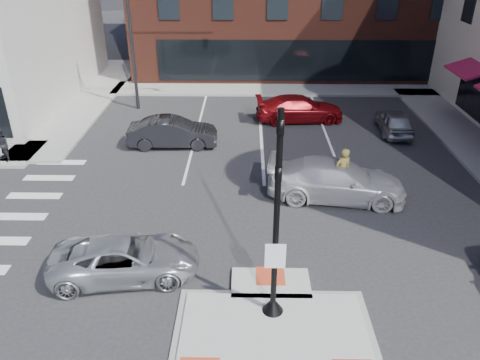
{
  "coord_description": "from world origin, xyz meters",
  "views": [
    {
      "loc": [
        -0.77,
        -9.6,
        9.53
      ],
      "look_at": [
        -0.99,
        4.73,
        2.0
      ],
      "focal_mm": 35.0,
      "sensor_mm": 36.0,
      "label": 1
    }
  ],
  "objects_px": {
    "bg_car_dark": "(173,132)",
    "bg_car_red": "(300,109)",
    "white_pickup": "(336,180)",
    "cyclist": "(341,184)",
    "bg_car_silver": "(394,121)",
    "silver_suv": "(125,258)",
    "pedestrian_a": "(1,145)"
  },
  "relations": [
    {
      "from": "bg_car_dark",
      "to": "bg_car_red",
      "type": "bearing_deg",
      "value": -63.33
    },
    {
      "from": "bg_car_dark",
      "to": "white_pickup",
      "type": "bearing_deg",
      "value": -127.62
    },
    {
      "from": "white_pickup",
      "to": "cyclist",
      "type": "xyz_separation_m",
      "value": [
        0.15,
        -0.24,
        -0.03
      ]
    },
    {
      "from": "bg_car_silver",
      "to": "cyclist",
      "type": "xyz_separation_m",
      "value": [
        -4.16,
        -7.42,
        0.13
      ]
    },
    {
      "from": "bg_car_dark",
      "to": "cyclist",
      "type": "bearing_deg",
      "value": -128.31
    },
    {
      "from": "cyclist",
      "to": "silver_suv",
      "type": "bearing_deg",
      "value": 10.63
    },
    {
      "from": "silver_suv",
      "to": "bg_car_red",
      "type": "relative_size",
      "value": 0.92
    },
    {
      "from": "bg_car_red",
      "to": "white_pickup",
      "type": "bearing_deg",
      "value": 178.52
    },
    {
      "from": "pedestrian_a",
      "to": "bg_car_red",
      "type": "bearing_deg",
      "value": 58.16
    },
    {
      "from": "silver_suv",
      "to": "bg_car_dark",
      "type": "relative_size",
      "value": 1.03
    },
    {
      "from": "white_pickup",
      "to": "cyclist",
      "type": "bearing_deg",
      "value": -140.94
    },
    {
      "from": "bg_car_dark",
      "to": "cyclist",
      "type": "distance_m",
      "value": 9.24
    },
    {
      "from": "pedestrian_a",
      "to": "white_pickup",
      "type": "bearing_deg",
      "value": 24.33
    },
    {
      "from": "pedestrian_a",
      "to": "silver_suv",
      "type": "bearing_deg",
      "value": -11.05
    },
    {
      "from": "silver_suv",
      "to": "white_pickup",
      "type": "relative_size",
      "value": 0.83
    },
    {
      "from": "white_pickup",
      "to": "cyclist",
      "type": "height_order",
      "value": "cyclist"
    },
    {
      "from": "bg_car_dark",
      "to": "pedestrian_a",
      "type": "xyz_separation_m",
      "value": [
        -7.58,
        -2.24,
        0.21
      ]
    },
    {
      "from": "silver_suv",
      "to": "pedestrian_a",
      "type": "xyz_separation_m",
      "value": [
        -7.55,
        7.95,
        0.3
      ]
    },
    {
      "from": "bg_car_silver",
      "to": "cyclist",
      "type": "bearing_deg",
      "value": 63.22
    },
    {
      "from": "white_pickup",
      "to": "cyclist",
      "type": "relative_size",
      "value": 2.42
    },
    {
      "from": "silver_suv",
      "to": "cyclist",
      "type": "bearing_deg",
      "value": -65.18
    },
    {
      "from": "bg_car_silver",
      "to": "bg_car_red",
      "type": "bearing_deg",
      "value": -17.02
    },
    {
      "from": "bg_car_silver",
      "to": "white_pickup",
      "type": "bearing_deg",
      "value": 61.5
    },
    {
      "from": "white_pickup",
      "to": "bg_car_dark",
      "type": "bearing_deg",
      "value": 61.75
    },
    {
      "from": "silver_suv",
      "to": "white_pickup",
      "type": "xyz_separation_m",
      "value": [
        7.37,
        5.02,
        0.16
      ]
    },
    {
      "from": "white_pickup",
      "to": "pedestrian_a",
      "type": "xyz_separation_m",
      "value": [
        -14.91,
        2.92,
        0.14
      ]
    },
    {
      "from": "bg_car_dark",
      "to": "bg_car_silver",
      "type": "distance_m",
      "value": 11.83
    },
    {
      "from": "white_pickup",
      "to": "bg_car_red",
      "type": "bearing_deg",
      "value": 10.77
    },
    {
      "from": "white_pickup",
      "to": "bg_car_red",
      "type": "relative_size",
      "value": 1.11
    },
    {
      "from": "silver_suv",
      "to": "bg_car_red",
      "type": "xyz_separation_m",
      "value": [
        6.76,
        13.95,
        0.09
      ]
    },
    {
      "from": "silver_suv",
      "to": "white_pickup",
      "type": "distance_m",
      "value": 8.92
    },
    {
      "from": "bg_car_dark",
      "to": "pedestrian_a",
      "type": "relative_size",
      "value": 2.81
    }
  ]
}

